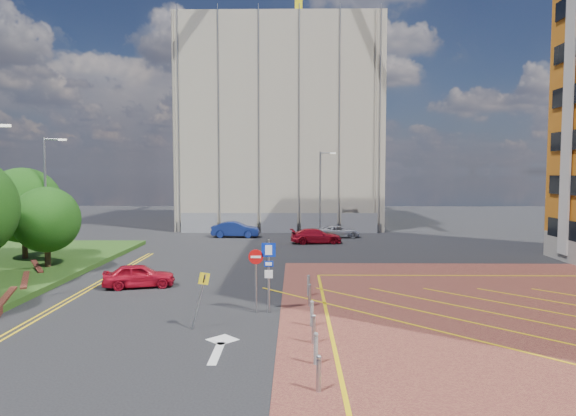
{
  "coord_description": "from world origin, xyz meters",
  "views": [
    {
      "loc": [
        1.65,
        -20.83,
        6.1
      ],
      "look_at": [
        1.28,
        4.39,
        4.31
      ],
      "focal_mm": 32.0,
      "sensor_mm": 36.0,
      "label": 1
    }
  ],
  "objects_px": {
    "lamp_left_far": "(47,194)",
    "car_blue_back": "(235,229)",
    "car_silver_back": "(338,232)",
    "tree_c": "(47,220)",
    "warning_sign": "(201,293)",
    "sign_cluster": "(264,268)",
    "car_red_left": "(139,275)",
    "lamp_back": "(321,190)",
    "tree_d": "(23,205)",
    "car_red_back": "(316,236)"
  },
  "relations": [
    {
      "from": "warning_sign",
      "to": "car_silver_back",
      "type": "relative_size",
      "value": 0.56
    },
    {
      "from": "car_red_left",
      "to": "car_silver_back",
      "type": "bearing_deg",
      "value": -45.04
    },
    {
      "from": "lamp_left_far",
      "to": "car_blue_back",
      "type": "distance_m",
      "value": 18.4
    },
    {
      "from": "lamp_left_far",
      "to": "car_red_left",
      "type": "relative_size",
      "value": 2.17
    },
    {
      "from": "lamp_back",
      "to": "car_red_left",
      "type": "relative_size",
      "value": 2.17
    },
    {
      "from": "warning_sign",
      "to": "car_red_left",
      "type": "height_order",
      "value": "warning_sign"
    },
    {
      "from": "lamp_left_far",
      "to": "car_silver_back",
      "type": "height_order",
      "value": "lamp_left_far"
    },
    {
      "from": "sign_cluster",
      "to": "warning_sign",
      "type": "relative_size",
      "value": 1.42
    },
    {
      "from": "tree_d",
      "to": "car_silver_back",
      "type": "distance_m",
      "value": 26.14
    },
    {
      "from": "car_red_left",
      "to": "sign_cluster",
      "type": "bearing_deg",
      "value": -139.4
    },
    {
      "from": "tree_d",
      "to": "car_red_left",
      "type": "distance_m",
      "value": 12.64
    },
    {
      "from": "lamp_left_far",
      "to": "car_red_back",
      "type": "bearing_deg",
      "value": 30.74
    },
    {
      "from": "tree_d",
      "to": "warning_sign",
      "type": "height_order",
      "value": "tree_d"
    },
    {
      "from": "sign_cluster",
      "to": "lamp_back",
      "type": "bearing_deg",
      "value": 82.03
    },
    {
      "from": "car_red_back",
      "to": "car_silver_back",
      "type": "height_order",
      "value": "car_red_back"
    },
    {
      "from": "sign_cluster",
      "to": "car_red_left",
      "type": "height_order",
      "value": "sign_cluster"
    },
    {
      "from": "tree_d",
      "to": "sign_cluster",
      "type": "relative_size",
      "value": 1.9
    },
    {
      "from": "sign_cluster",
      "to": "warning_sign",
      "type": "bearing_deg",
      "value": -133.82
    },
    {
      "from": "warning_sign",
      "to": "car_blue_back",
      "type": "xyz_separation_m",
      "value": [
        -1.95,
        28.02,
        -0.7
      ]
    },
    {
      "from": "warning_sign",
      "to": "lamp_left_far",
      "type": "bearing_deg",
      "value": 132.81
    },
    {
      "from": "tree_c",
      "to": "sign_cluster",
      "type": "height_order",
      "value": "tree_c"
    },
    {
      "from": "lamp_back",
      "to": "warning_sign",
      "type": "distance_m",
      "value": 30.17
    },
    {
      "from": "warning_sign",
      "to": "car_silver_back",
      "type": "xyz_separation_m",
      "value": [
        7.62,
        27.94,
        -0.87
      ]
    },
    {
      "from": "lamp_left_far",
      "to": "warning_sign",
      "type": "xyz_separation_m",
      "value": [
        12.42,
        -13.41,
        -3.23
      ]
    },
    {
      "from": "tree_d",
      "to": "car_silver_back",
      "type": "xyz_separation_m",
      "value": [
        22.12,
        13.53,
        -3.31
      ]
    },
    {
      "from": "warning_sign",
      "to": "car_red_back",
      "type": "height_order",
      "value": "warning_sign"
    },
    {
      "from": "tree_d",
      "to": "car_blue_back",
      "type": "xyz_separation_m",
      "value": [
        12.55,
        13.61,
        -3.14
      ]
    },
    {
      "from": "warning_sign",
      "to": "car_red_back",
      "type": "relative_size",
      "value": 0.52
    },
    {
      "from": "lamp_left_far",
      "to": "car_red_back",
      "type": "distance_m",
      "value": 21.13
    },
    {
      "from": "tree_d",
      "to": "warning_sign",
      "type": "xyz_separation_m",
      "value": [
        14.5,
        -14.41,
        -2.44
      ]
    },
    {
      "from": "tree_d",
      "to": "lamp_back",
      "type": "xyz_separation_m",
      "value": [
        20.58,
        15.0,
        0.49
      ]
    },
    {
      "from": "car_silver_back",
      "to": "tree_c",
      "type": "bearing_deg",
      "value": 121.87
    },
    {
      "from": "tree_c",
      "to": "lamp_back",
      "type": "xyz_separation_m",
      "value": [
        17.58,
        18.0,
        1.17
      ]
    },
    {
      "from": "car_blue_back",
      "to": "car_red_back",
      "type": "xyz_separation_m",
      "value": [
        7.36,
        -4.01,
        -0.1
      ]
    },
    {
      "from": "lamp_back",
      "to": "tree_d",
      "type": "bearing_deg",
      "value": -143.91
    },
    {
      "from": "tree_d",
      "to": "lamp_left_far",
      "type": "height_order",
      "value": "lamp_left_far"
    },
    {
      "from": "tree_c",
      "to": "warning_sign",
      "type": "xyz_separation_m",
      "value": [
        11.5,
        -11.41,
        -1.76
      ]
    },
    {
      "from": "warning_sign",
      "to": "lamp_back",
      "type": "bearing_deg",
      "value": 78.32
    },
    {
      "from": "lamp_left_far",
      "to": "tree_d",
      "type": "bearing_deg",
      "value": 154.32
    },
    {
      "from": "warning_sign",
      "to": "car_blue_back",
      "type": "bearing_deg",
      "value": 93.97
    },
    {
      "from": "sign_cluster",
      "to": "car_silver_back",
      "type": "xyz_separation_m",
      "value": [
        5.32,
        25.54,
        -1.39
      ]
    },
    {
      "from": "lamp_left_far",
      "to": "car_red_left",
      "type": "xyz_separation_m",
      "value": [
        7.8,
        -6.19,
        -4.03
      ]
    },
    {
      "from": "car_silver_back",
      "to": "lamp_back",
      "type": "bearing_deg",
      "value": 37.3
    },
    {
      "from": "tree_c",
      "to": "car_blue_back",
      "type": "height_order",
      "value": "tree_c"
    },
    {
      "from": "tree_d",
      "to": "sign_cluster",
      "type": "xyz_separation_m",
      "value": [
        16.8,
        -12.02,
        -1.92
      ]
    },
    {
      "from": "lamp_left_far",
      "to": "car_blue_back",
      "type": "bearing_deg",
      "value": 54.36
    },
    {
      "from": "tree_c",
      "to": "car_blue_back",
      "type": "relative_size",
      "value": 1.11
    },
    {
      "from": "lamp_left_far",
      "to": "car_silver_back",
      "type": "xyz_separation_m",
      "value": [
        20.04,
        14.53,
        -4.1
      ]
    },
    {
      "from": "tree_d",
      "to": "lamp_back",
      "type": "height_order",
      "value": "lamp_back"
    },
    {
      "from": "sign_cluster",
      "to": "car_blue_back",
      "type": "relative_size",
      "value": 0.72
    }
  ]
}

